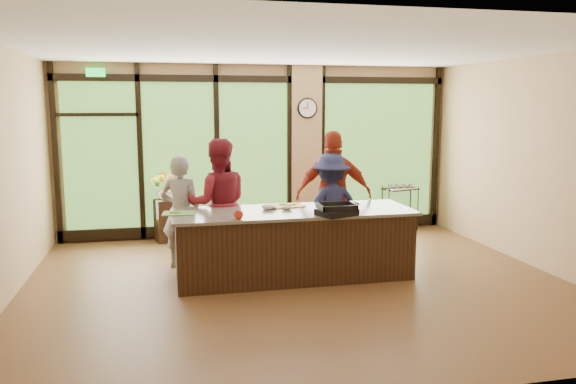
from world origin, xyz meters
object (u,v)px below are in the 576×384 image
island_base (293,245)px  cook_right (331,207)px  roasting_pan (337,212)px  cook_left (181,212)px  flower_stand (167,220)px  bar_cart (400,202)px

island_base → cook_right: bearing=44.1°
roasting_pan → cook_left: bearing=124.2°
cook_right → roasting_pan: cook_right is taller
flower_stand → bar_cart: bearing=-14.4°
island_base → roasting_pan: bearing=-45.4°
bar_cart → cook_right: bearing=-152.1°
cook_left → bar_cart: (4.06, 1.67, -0.29)m
cook_left → roasting_pan: bearing=170.7°
roasting_pan → flower_stand: (-2.11, 2.90, -0.60)m
cook_right → bar_cart: size_ratio=1.87×
cook_right → flower_stand: cook_right is taller
cook_left → bar_cart: bearing=-133.8°
cook_left → cook_right: cook_left is taller
cook_left → flower_stand: size_ratio=2.25×
cook_right → bar_cart: (1.87, 1.73, -0.29)m
cook_left → bar_cart: cook_left is taller
cook_left → flower_stand: 1.73m
flower_stand → cook_right: bearing=-50.3°
cook_left → island_base: bearing=175.6°
cook_right → cook_left: bearing=-11.2°
island_base → cook_left: bearing=151.8°
cook_left → bar_cart: size_ratio=1.88×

